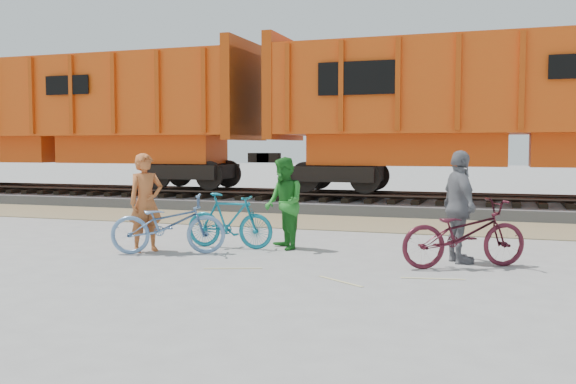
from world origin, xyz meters
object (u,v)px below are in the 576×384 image
at_px(person_man, 284,203).
at_px(person_woman, 459,207).
at_px(bicycle_blue, 168,224).
at_px(person_solo, 146,203).
at_px(hopper_car_left, 63,115).
at_px(bicycle_maroon, 464,234).
at_px(hopper_car_center, 520,106).
at_px(bicycle_teal, 229,221).

height_order(person_man, person_woman, person_woman).
relative_size(bicycle_blue, person_solo, 1.13).
height_order(hopper_car_left, person_man, hopper_car_left).
distance_m(bicycle_maroon, person_man, 3.35).
distance_m(hopper_car_center, bicycle_maroon, 8.96).
height_order(bicycle_blue, person_man, person_man).
bearing_deg(bicycle_maroon, hopper_car_left, 29.20).
relative_size(bicycle_blue, person_woman, 1.09).
relative_size(hopper_car_center, person_woman, 7.69).
height_order(person_solo, person_man, person_solo).
height_order(hopper_car_left, bicycle_teal, hopper_car_left).
relative_size(hopper_car_center, bicycle_blue, 7.03).
xyz_separation_m(hopper_car_center, person_woman, (-1.04, -8.16, -2.10)).
bearing_deg(hopper_car_center, hopper_car_left, 180.00).
bearing_deg(bicycle_maroon, person_solo, 62.88).
height_order(bicycle_blue, person_woman, person_woman).
xyz_separation_m(hopper_car_left, hopper_car_center, (15.00, 0.00, 0.00)).
bearing_deg(person_woman, person_man, 56.24).
distance_m(hopper_car_center, bicycle_blue, 10.97).
bearing_deg(bicycle_teal, person_man, -78.85).
distance_m(bicycle_maroon, person_solo, 5.50).
bearing_deg(bicycle_teal, person_solo, 123.61).
bearing_deg(person_woman, bicycle_maroon, 167.76).
relative_size(hopper_car_center, bicycle_maroon, 6.92).
bearing_deg(person_man, bicycle_teal, -116.55).
xyz_separation_m(bicycle_blue, bicycle_maroon, (4.99, 0.33, 0.01)).
height_order(bicycle_maroon, person_man, person_man).
distance_m(hopper_car_left, hopper_car_center, 15.00).
bearing_deg(person_woman, person_solo, 70.36).
bearing_deg(person_solo, person_woman, -47.63).
relative_size(bicycle_teal, bicycle_maroon, 0.84).
height_order(hopper_car_left, hopper_car_center, same).
bearing_deg(bicycle_teal, bicycle_blue, 141.07).
height_order(hopper_car_left, person_woman, hopper_car_left).
relative_size(bicycle_blue, bicycle_maroon, 0.98).
height_order(hopper_car_left, bicycle_blue, hopper_car_left).
distance_m(bicycle_teal, person_solo, 1.55).
distance_m(hopper_car_left, bicycle_maroon, 16.65).
distance_m(bicycle_blue, bicycle_teal, 1.20).
distance_m(hopper_car_left, person_man, 13.49).
xyz_separation_m(bicycle_blue, person_woman, (4.89, 0.73, 0.39)).
bearing_deg(hopper_car_center, person_man, -118.32).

